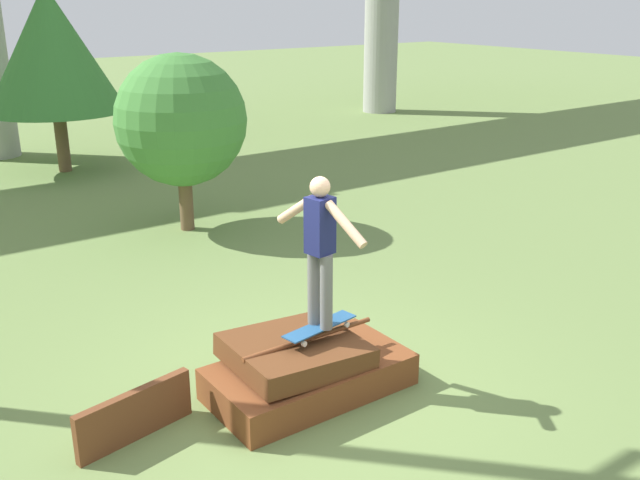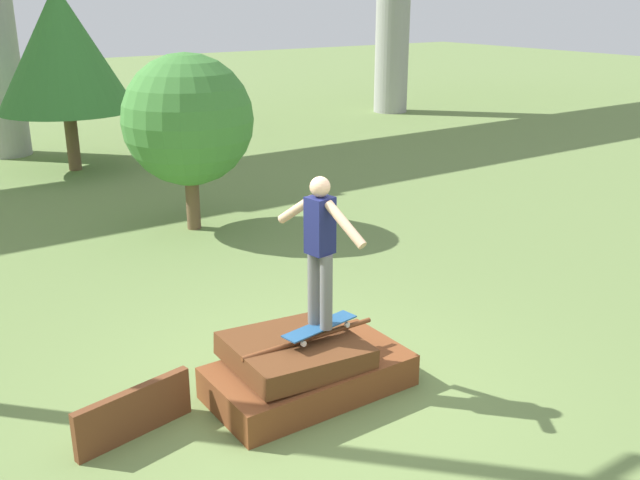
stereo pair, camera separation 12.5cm
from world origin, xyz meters
The scene contains 7 objects.
ground_plane centered at (0.00, 0.00, 0.00)m, with size 80.00×80.00×0.00m, color olive.
scrap_pile centered at (-0.04, 0.02, 0.25)m, with size 1.95×1.15×0.60m.
scrap_plank_loose centered at (-1.69, 0.25, 0.23)m, with size 1.13×0.30×0.46m.
skateboard centered at (0.12, -0.02, 0.68)m, with size 0.86×0.33×0.09m.
skater centered at (0.12, -0.02, 1.53)m, with size 0.27×1.13×1.48m.
tree_behind_left centered at (0.88, 10.82, 2.63)m, with size 2.92×2.92×3.95m.
tree_behind_right centered at (1.28, 5.43, 1.82)m, with size 2.11×2.11×2.88m.
Camera 1 is at (-3.51, -5.09, 3.71)m, focal length 40.00 mm.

